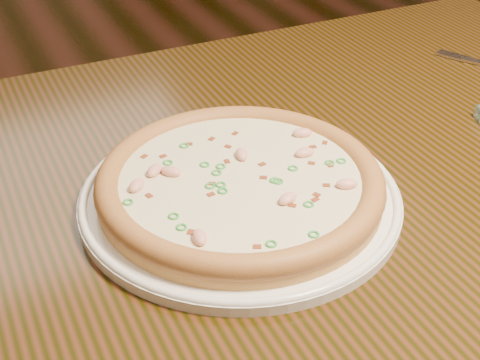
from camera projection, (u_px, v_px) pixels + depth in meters
name	position (u px, v px, depth m)	size (l,w,h in m)	color
ground	(206.00, 211.00, 2.00)	(9.00, 9.00, 0.00)	black
hero_table	(305.00, 219.00, 0.89)	(1.20, 0.80, 0.75)	black
plate	(240.00, 196.00, 0.75)	(0.36, 0.36, 0.02)	white
pizza	(240.00, 182.00, 0.74)	(0.32, 0.32, 0.03)	#CB874A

